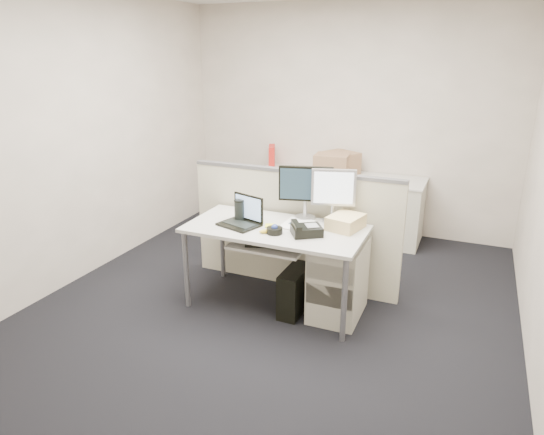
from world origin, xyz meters
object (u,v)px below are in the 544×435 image
at_px(desk, 276,234).
at_px(monitor_main, 306,193).
at_px(desk_phone, 307,231).
at_px(laptop, 239,212).

xyz_separation_m(desk, monitor_main, (0.15, 0.32, 0.30)).
bearing_deg(monitor_main, desk_phone, -82.88).
xyz_separation_m(desk, laptop, (-0.30, -0.09, 0.19)).
distance_m(desk, laptop, 0.37).
bearing_deg(desk_phone, monitor_main, 77.82).
xyz_separation_m(monitor_main, desk_phone, (0.15, -0.39, -0.20)).
bearing_deg(laptop, monitor_main, 59.78).
distance_m(desk, desk_phone, 0.32).
bearing_deg(desk, monitor_main, 64.89).
height_order(desk, laptop, laptop).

